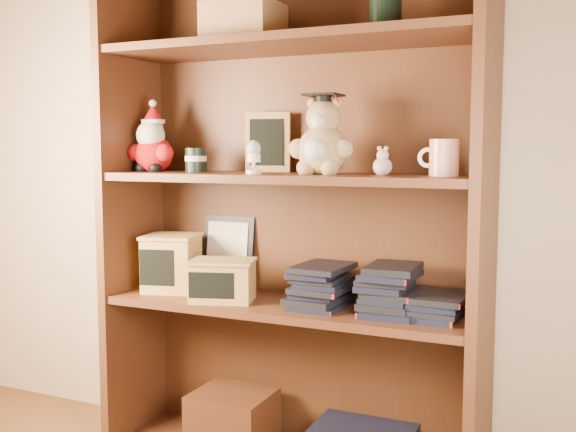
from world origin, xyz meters
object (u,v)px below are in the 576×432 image
object	(u,v)px
grad_teddy_bear	(322,143)
bookcase	(294,228)
treats_box	(172,262)
teacher_mug	(443,158)

from	to	relation	value
grad_teddy_bear	bookcase	bearing A→B (deg)	153.71
bookcase	treats_box	size ratio (longest dim) A/B	7.53
bookcase	treats_box	bearing A→B (deg)	-173.14
grad_teddy_bear	teacher_mug	size ratio (longest dim) A/B	2.12
grad_teddy_bear	teacher_mug	bearing A→B (deg)	1.19
teacher_mug	bookcase	bearing A→B (deg)	173.90
grad_teddy_bear	treats_box	distance (m)	0.67
bookcase	treats_box	xyz separation A→B (m)	(-0.43, -0.05, -0.13)
grad_teddy_bear	treats_box	size ratio (longest dim) A/B	1.15
bookcase	grad_teddy_bear	distance (m)	0.29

